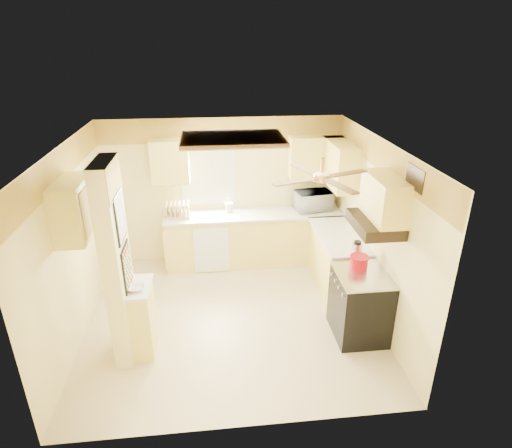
{
  "coord_description": "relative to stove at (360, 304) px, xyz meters",
  "views": [
    {
      "loc": [
        -0.22,
        -5.09,
        3.71
      ],
      "look_at": [
        0.39,
        0.35,
        1.29
      ],
      "focal_mm": 30.0,
      "sensor_mm": 36.0,
      "label": 1
    }
  ],
  "objects": [
    {
      "name": "stove",
      "position": [
        0.0,
        0.0,
        0.0
      ],
      "size": [
        0.68,
        0.77,
        0.92
      ],
      "color": "black",
      "rests_on": "floor"
    },
    {
      "name": "lower_cabinets_right",
      "position": [
        0.03,
        1.15,
        -0.01
      ],
      "size": [
        0.6,
        1.4,
        0.9
      ],
      "primitive_type": "cube",
      "color": "#E8D164",
      "rests_on": "floor"
    },
    {
      "name": "ledge_top",
      "position": [
        -2.8,
        0.0,
        0.46
      ],
      "size": [
        0.28,
        0.58,
        0.04
      ],
      "primitive_type": "cube",
      "color": "silver",
      "rests_on": "partition_ledge"
    },
    {
      "name": "wallpaper_border",
      "position": [
        -1.67,
        2.43,
        1.84
      ],
      "size": [
        4.0,
        0.02,
        0.4
      ],
      "primitive_type": "cube",
      "color": "#FFD94B",
      "rests_on": "wall_back"
    },
    {
      "name": "dutch_oven",
      "position": [
        -0.0,
        0.18,
        0.54
      ],
      "size": [
        0.25,
        0.25,
        0.17
      ],
      "color": "#AE0713",
      "rests_on": "stove"
    },
    {
      "name": "partition_column",
      "position": [
        -3.02,
        0.0,
        0.79
      ],
      "size": [
        0.2,
        0.7,
        2.5
      ],
      "primitive_type": "cube",
      "color": "#F5E295",
      "rests_on": "floor"
    },
    {
      "name": "wall_left",
      "position": [
        -3.67,
        0.55,
        0.79
      ],
      "size": [
        0.0,
        3.8,
        3.8
      ],
      "primitive_type": "plane",
      "rotation": [
        1.57,
        0.0,
        1.57
      ],
      "color": "#F5E295",
      "rests_on": "floor"
    },
    {
      "name": "floor",
      "position": [
        -1.67,
        0.55,
        -0.46
      ],
      "size": [
        4.0,
        4.0,
        0.0
      ],
      "primitive_type": "plane",
      "color": "beige",
      "rests_on": "ground"
    },
    {
      "name": "ceiling_light_panel",
      "position": [
        -1.57,
        1.05,
        2.0
      ],
      "size": [
        1.35,
        0.95,
        0.06
      ],
      "color": "brown",
      "rests_on": "ceiling"
    },
    {
      "name": "microwave",
      "position": [
        -0.14,
        2.19,
        0.64
      ],
      "size": [
        0.65,
        0.49,
        0.33
      ],
      "primitive_type": "imported",
      "rotation": [
        0.0,
        0.0,
        3.3
      ],
      "color": "white",
      "rests_on": "countertop_back"
    },
    {
      "name": "countertop_back",
      "position": [
        -1.17,
        2.14,
        0.46
      ],
      "size": [
        3.04,
        0.64,
        0.04
      ],
      "primitive_type": "cube",
      "color": "silver",
      "rests_on": "lower_cabinets_back"
    },
    {
      "name": "kettle",
      "position": [
        0.06,
        0.46,
        0.58
      ],
      "size": [
        0.15,
        0.15,
        0.22
      ],
      "color": "silver",
      "rests_on": "countertop_right"
    },
    {
      "name": "countertop_right",
      "position": [
        0.02,
        1.15,
        0.46
      ],
      "size": [
        0.64,
        1.44,
        0.04
      ],
      "primitive_type": "cube",
      "color": "silver",
      "rests_on": "lower_cabinets_right"
    },
    {
      "name": "wall_right",
      "position": [
        0.33,
        0.55,
        0.79
      ],
      "size": [
        0.0,
        3.8,
        3.8
      ],
      "primitive_type": "plane",
      "rotation": [
        1.57,
        0.0,
        -1.57
      ],
      "color": "#F5E295",
      "rests_on": "floor"
    },
    {
      "name": "window",
      "position": [
        -1.92,
        2.44,
        1.09
      ],
      "size": [
        0.92,
        0.02,
        1.02
      ],
      "color": "white",
      "rests_on": "wall_back"
    },
    {
      "name": "upper_cab_left_wall",
      "position": [
        -3.49,
        0.3,
        1.39
      ],
      "size": [
        0.35,
        0.75,
        0.7
      ],
      "primitive_type": "cube",
      "color": "#E8D164",
      "rests_on": "wall_left"
    },
    {
      "name": "upper_cab_right",
      "position": [
        0.16,
        1.8,
        1.39
      ],
      "size": [
        0.35,
        1.0,
        0.7
      ],
      "primitive_type": "cube",
      "color": "#E8D164",
      "rests_on": "wall_right"
    },
    {
      "name": "dishwasher_panel",
      "position": [
        -1.92,
        1.84,
        -0.03
      ],
      "size": [
        0.58,
        0.02,
        0.8
      ],
      "primitive_type": "cube",
      "color": "white",
      "rests_on": "lower_cabinets_back"
    },
    {
      "name": "upper_cab_back_left",
      "position": [
        -2.52,
        2.27,
        1.39
      ],
      "size": [
        0.6,
        0.35,
        0.7
      ],
      "primitive_type": "cube",
      "color": "#E8D164",
      "rests_on": "wall_back"
    },
    {
      "name": "range_hood",
      "position": [
        0.07,
        0.0,
        1.16
      ],
      "size": [
        0.5,
        0.76,
        0.14
      ],
      "primitive_type": "cube",
      "color": "black",
      "rests_on": "upper_cab_over_stove"
    },
    {
      "name": "wall_back",
      "position": [
        -1.67,
        2.45,
        0.79
      ],
      "size": [
        4.0,
        0.0,
        4.0
      ],
      "primitive_type": "plane",
      "rotation": [
        1.57,
        0.0,
        0.0
      ],
      "color": "#F5E295",
      "rests_on": "floor"
    },
    {
      "name": "lower_cabinets_back",
      "position": [
        -1.17,
        2.15,
        -0.01
      ],
      "size": [
        3.0,
        0.6,
        0.9
      ],
      "primitive_type": "cube",
      "color": "#E8D164",
      "rests_on": "floor"
    },
    {
      "name": "upper_cab_back_right",
      "position": [
        -0.12,
        2.27,
        1.39
      ],
      "size": [
        0.9,
        0.35,
        0.7
      ],
      "primitive_type": "cube",
      "color": "#E8D164",
      "rests_on": "wall_back"
    },
    {
      "name": "bowl",
      "position": [
        -2.82,
        -0.08,
        0.5
      ],
      "size": [
        0.21,
        0.21,
        0.05
      ],
      "primitive_type": "imported",
      "rotation": [
        0.0,
        0.0,
        0.07
      ],
      "color": "white",
      "rests_on": "ledge_top"
    },
    {
      "name": "ceiling_fan",
      "position": [
        -0.67,
        -0.15,
        1.83
      ],
      "size": [
        1.15,
        1.15,
        0.26
      ],
      "color": "gold",
      "rests_on": "ceiling"
    },
    {
      "name": "dish_rack",
      "position": [
        -2.45,
        2.13,
        0.56
      ],
      "size": [
        0.41,
        0.31,
        0.23
      ],
      "color": "tan",
      "rests_on": "countertop_back"
    },
    {
      "name": "partition_ledge",
      "position": [
        -2.8,
        0.0,
        -0.01
      ],
      "size": [
        0.25,
        0.55,
        0.9
      ],
      "primitive_type": "cube",
      "color": "#E8D164",
      "rests_on": "floor"
    },
    {
      "name": "ceiling",
      "position": [
        -1.67,
        0.55,
        2.04
      ],
      "size": [
        4.0,
        4.0,
        0.0
      ],
      "primitive_type": "plane",
      "rotation": [
        3.14,
        0.0,
        0.0
      ],
      "color": "white",
      "rests_on": "wall_back"
    },
    {
      "name": "poster_nashville",
      "position": [
        -2.91,
        0.0,
        0.74
      ],
      "size": [
        0.02,
        0.42,
        0.57
      ],
      "color": "black",
      "rests_on": "partition_column"
    },
    {
      "name": "upper_cab_over_stove",
      "position": [
        0.16,
        0.0,
        1.49
      ],
      "size": [
        0.35,
        0.76,
        0.52
      ],
      "primitive_type": "cube",
      "color": "#E8D164",
      "rests_on": "wall_right"
    },
    {
      "name": "poster_menu",
      "position": [
        -2.91,
        0.0,
        1.39
      ],
      "size": [
        0.02,
        0.42,
        0.57
      ],
      "color": "black",
      "rests_on": "partition_column"
    },
    {
      "name": "utensil_crock",
      "position": [
        -1.59,
        2.26,
        0.56
      ],
      "size": [
        0.13,
        0.13,
        0.25
      ],
      "color": "white",
      "rests_on": "countertop_back"
    },
    {
      "name": "vent_grate",
      "position": [
        0.31,
        -0.35,
        1.84
      ],
      "size": [
        0.02,
        0.4,
        0.25
      ],
      "primitive_type": "cube",
      "color": "black",
      "rests_on": "wall_right"
    },
    {
      "name": "wall_front",
      "position": [
        -1.67,
        -1.35,
        0.79
      ],
      "size": [
        4.0,
        0.0,
        4.0
      ],
      "primitive_type": "plane",
      "rotation": [
        -1.57,
        0.0,
        0.0
      ],
      "color": "#F5E295",
      "rests_on": "floor"
    }
  ]
}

